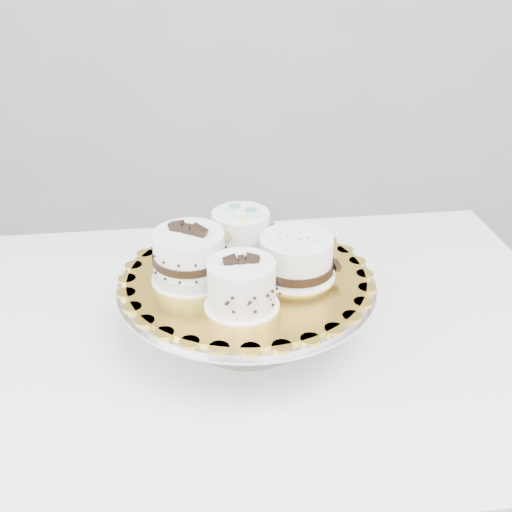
{
  "coord_description": "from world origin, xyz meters",
  "views": [
    {
      "loc": [
        0.01,
        -0.69,
        1.37
      ],
      "look_at": [
        0.05,
        0.17,
        0.9
      ],
      "focal_mm": 45.0,
      "sensor_mm": 36.0,
      "label": 1
    }
  ],
  "objects_px": {
    "cake_stand": "(247,297)",
    "table": "(228,367)",
    "cake_dots": "(241,232)",
    "cake_ribbon": "(297,258)",
    "cake_banded": "(190,258)",
    "cake_board": "(247,277)",
    "cake_swirl": "(242,286)"
  },
  "relations": [
    {
      "from": "cake_stand",
      "to": "table",
      "type": "bearing_deg",
      "value": 151.31
    },
    {
      "from": "cake_ribbon",
      "to": "cake_banded",
      "type": "bearing_deg",
      "value": 162.23
    },
    {
      "from": "cake_board",
      "to": "cake_dots",
      "type": "bearing_deg",
      "value": 95.12
    },
    {
      "from": "table",
      "to": "cake_ribbon",
      "type": "height_order",
      "value": "cake_ribbon"
    },
    {
      "from": "cake_banded",
      "to": "cake_dots",
      "type": "relative_size",
      "value": 1.25
    },
    {
      "from": "table",
      "to": "cake_ribbon",
      "type": "distance_m",
      "value": 0.25
    },
    {
      "from": "cake_board",
      "to": "cake_swirl",
      "type": "relative_size",
      "value": 3.42
    },
    {
      "from": "cake_banded",
      "to": "cake_swirl",
      "type": "bearing_deg",
      "value": -17.38
    },
    {
      "from": "cake_dots",
      "to": "table",
      "type": "bearing_deg",
      "value": -117.25
    },
    {
      "from": "cake_stand",
      "to": "cake_ribbon",
      "type": "distance_m",
      "value": 0.1
    },
    {
      "from": "cake_board",
      "to": "cake_swirl",
      "type": "distance_m",
      "value": 0.09
    },
    {
      "from": "cake_stand",
      "to": "cake_swirl",
      "type": "distance_m",
      "value": 0.11
    },
    {
      "from": "cake_stand",
      "to": "cake_swirl",
      "type": "height_order",
      "value": "cake_swirl"
    },
    {
      "from": "cake_board",
      "to": "cake_dots",
      "type": "height_order",
      "value": "cake_dots"
    },
    {
      "from": "cake_swirl",
      "to": "cake_dots",
      "type": "distance_m",
      "value": 0.17
    },
    {
      "from": "cake_board",
      "to": "cake_dots",
      "type": "xyz_separation_m",
      "value": [
        -0.01,
        0.08,
        0.04
      ]
    },
    {
      "from": "cake_ribbon",
      "to": "cake_swirl",
      "type": "bearing_deg",
      "value": -155.03
    },
    {
      "from": "cake_banded",
      "to": "cake_dots",
      "type": "bearing_deg",
      "value": 76.05
    },
    {
      "from": "table",
      "to": "cake_ribbon",
      "type": "relative_size",
      "value": 8.82
    },
    {
      "from": "cake_stand",
      "to": "cake_swirl",
      "type": "relative_size",
      "value": 3.71
    },
    {
      "from": "cake_banded",
      "to": "cake_board",
      "type": "bearing_deg",
      "value": 31.98
    },
    {
      "from": "table",
      "to": "cake_stand",
      "type": "relative_size",
      "value": 3.14
    },
    {
      "from": "cake_dots",
      "to": "cake_ribbon",
      "type": "distance_m",
      "value": 0.12
    },
    {
      "from": "table",
      "to": "cake_board",
      "type": "xyz_separation_m",
      "value": [
        0.03,
        -0.02,
        0.19
      ]
    },
    {
      "from": "table",
      "to": "cake_dots",
      "type": "relative_size",
      "value": 10.84
    },
    {
      "from": "cake_stand",
      "to": "cake_ribbon",
      "type": "xyz_separation_m",
      "value": [
        0.08,
        0.0,
        0.07
      ]
    },
    {
      "from": "table",
      "to": "cake_ribbon",
      "type": "bearing_deg",
      "value": -14.23
    },
    {
      "from": "cake_dots",
      "to": "cake_stand",
      "type": "bearing_deg",
      "value": -89.89
    },
    {
      "from": "table",
      "to": "cake_swirl",
      "type": "distance_m",
      "value": 0.25
    },
    {
      "from": "cake_banded",
      "to": "cake_ribbon",
      "type": "distance_m",
      "value": 0.16
    },
    {
      "from": "cake_banded",
      "to": "cake_dots",
      "type": "height_order",
      "value": "cake_banded"
    },
    {
      "from": "table",
      "to": "cake_stand",
      "type": "bearing_deg",
      "value": -33.62
    }
  ]
}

